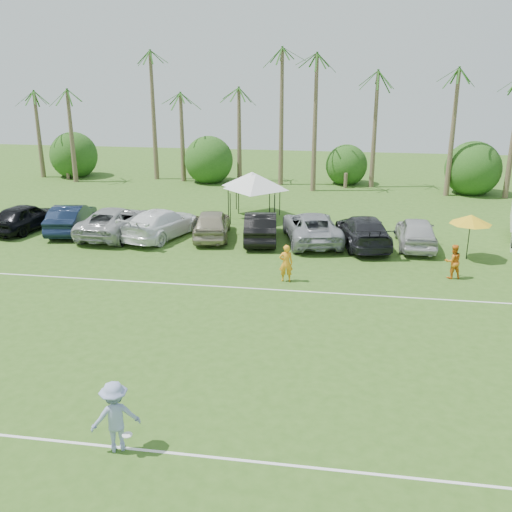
# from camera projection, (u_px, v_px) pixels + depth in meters

# --- Properties ---
(ground) EXTENTS (120.00, 120.00, 0.00)m
(ground) POSITION_uv_depth(u_px,v_px,m) (73.00, 499.00, 13.49)
(ground) COLOR #34591A
(ground) RESTS_ON ground
(field_lines) EXTENTS (80.00, 12.10, 0.01)m
(field_lines) POSITION_uv_depth(u_px,v_px,m) (172.00, 345.00, 20.98)
(field_lines) COLOR white
(field_lines) RESTS_ON ground
(palm_tree_0) EXTENTS (2.40, 2.40, 8.90)m
(palm_tree_0) POSITION_uv_depth(u_px,v_px,m) (28.00, 94.00, 50.03)
(palm_tree_0) COLOR brown
(palm_tree_0) RESTS_ON ground
(palm_tree_1) EXTENTS (2.40, 2.40, 9.90)m
(palm_tree_1) POSITION_uv_depth(u_px,v_px,m) (80.00, 84.00, 49.00)
(palm_tree_1) COLOR brown
(palm_tree_1) RESTS_ON ground
(palm_tree_2) EXTENTS (2.40, 2.40, 10.90)m
(palm_tree_2) POSITION_uv_depth(u_px,v_px,m) (135.00, 73.00, 47.99)
(palm_tree_2) COLOR brown
(palm_tree_2) RESTS_ON ground
(palm_tree_3) EXTENTS (2.40, 2.40, 11.90)m
(palm_tree_3) POSITION_uv_depth(u_px,v_px,m) (180.00, 63.00, 47.12)
(palm_tree_3) COLOR brown
(palm_tree_3) RESTS_ON ground
(palm_tree_4) EXTENTS (2.40, 2.40, 8.90)m
(palm_tree_4) POSITION_uv_depth(u_px,v_px,m) (228.00, 95.00, 47.34)
(palm_tree_4) COLOR brown
(palm_tree_4) RESTS_ON ground
(palm_tree_5) EXTENTS (2.40, 2.40, 9.90)m
(palm_tree_5) POSITION_uv_depth(u_px,v_px,m) (276.00, 85.00, 46.47)
(palm_tree_5) COLOR brown
(palm_tree_5) RESTS_ON ground
(palm_tree_6) EXTENTS (2.40, 2.40, 10.90)m
(palm_tree_6) POSITION_uv_depth(u_px,v_px,m) (326.00, 74.00, 45.60)
(palm_tree_6) COLOR brown
(palm_tree_6) RESTS_ON ground
(palm_tree_7) EXTENTS (2.40, 2.40, 11.90)m
(palm_tree_7) POSITION_uv_depth(u_px,v_px,m) (377.00, 62.00, 44.73)
(palm_tree_7) COLOR brown
(palm_tree_7) RESTS_ON ground
(palm_tree_8) EXTENTS (2.40, 2.40, 8.90)m
(palm_tree_8) POSITION_uv_depth(u_px,v_px,m) (440.00, 97.00, 44.80)
(palm_tree_8) COLOR brown
(palm_tree_8) RESTS_ON ground
(palm_tree_9) EXTENTS (2.40, 2.40, 9.90)m
(palm_tree_9) POSITION_uv_depth(u_px,v_px,m) (508.00, 86.00, 43.78)
(palm_tree_9) COLOR brown
(palm_tree_9) RESTS_ON ground
(bush_tree_0) EXTENTS (4.00, 4.00, 4.00)m
(bush_tree_0) POSITION_uv_depth(u_px,v_px,m) (71.00, 158.00, 52.31)
(bush_tree_0) COLOR brown
(bush_tree_0) RESTS_ON ground
(bush_tree_1) EXTENTS (4.00, 4.00, 4.00)m
(bush_tree_1) POSITION_uv_depth(u_px,v_px,m) (209.00, 161.00, 50.36)
(bush_tree_1) COLOR brown
(bush_tree_1) RESTS_ON ground
(bush_tree_2) EXTENTS (4.00, 4.00, 4.00)m
(bush_tree_2) POSITION_uv_depth(u_px,v_px,m) (346.00, 165.00, 48.57)
(bush_tree_2) COLOR brown
(bush_tree_2) RESTS_ON ground
(bush_tree_3) EXTENTS (4.00, 4.00, 4.00)m
(bush_tree_3) POSITION_uv_depth(u_px,v_px,m) (469.00, 168.00, 47.08)
(bush_tree_3) COLOR brown
(bush_tree_3) RESTS_ON ground
(sideline_player_a) EXTENTS (0.73, 0.54, 1.81)m
(sideline_player_a) POSITION_uv_depth(u_px,v_px,m) (286.00, 263.00, 26.95)
(sideline_player_a) COLOR orange
(sideline_player_a) RESTS_ON ground
(sideline_player_b) EXTENTS (0.97, 0.85, 1.69)m
(sideline_player_b) POSITION_uv_depth(u_px,v_px,m) (453.00, 261.00, 27.38)
(sideline_player_b) COLOR orange
(sideline_player_b) RESTS_ON ground
(canopy_tent_left) EXTENTS (4.29, 4.29, 3.48)m
(canopy_tent_left) POSITION_uv_depth(u_px,v_px,m) (252.00, 172.00, 38.54)
(canopy_tent_left) COLOR black
(canopy_tent_left) RESTS_ON ground
(canopy_tent_right) EXTENTS (4.43, 4.43, 3.59)m
(canopy_tent_right) POSITION_uv_depth(u_px,v_px,m) (256.00, 174.00, 37.22)
(canopy_tent_right) COLOR black
(canopy_tent_right) RESTS_ON ground
(market_umbrella) EXTENTS (2.18, 2.18, 2.43)m
(market_umbrella) POSITION_uv_depth(u_px,v_px,m) (471.00, 219.00, 29.67)
(market_umbrella) COLOR black
(market_umbrella) RESTS_ON ground
(frisbee_player) EXTENTS (1.49, 1.24, 2.00)m
(frisbee_player) POSITION_uv_depth(u_px,v_px,m) (115.00, 417.00, 14.96)
(frisbee_player) COLOR #8D9AC8
(frisbee_player) RESTS_ON ground
(parked_car_0) EXTENTS (2.86, 5.33, 1.72)m
(parked_car_0) POSITION_uv_depth(u_px,v_px,m) (25.00, 217.00, 35.41)
(parked_car_0) COLOR black
(parked_car_0) RESTS_ON ground
(parked_car_1) EXTENTS (2.62, 5.45, 1.72)m
(parked_car_1) POSITION_uv_depth(u_px,v_px,m) (71.00, 218.00, 35.14)
(parked_car_1) COLOR black
(parked_car_1) RESTS_ON ground
(parked_car_2) EXTENTS (3.14, 6.33, 1.72)m
(parked_car_2) POSITION_uv_depth(u_px,v_px,m) (115.00, 221.00, 34.44)
(parked_car_2) COLOR #A0A0A1
(parked_car_2) RESTS_ON ground
(parked_car_3) EXTENTS (4.06, 6.39, 1.72)m
(parked_car_3) POSITION_uv_depth(u_px,v_px,m) (162.00, 223.00, 33.98)
(parked_car_3) COLOR white
(parked_car_3) RESTS_ON ground
(parked_car_4) EXTENTS (2.78, 5.31, 1.72)m
(parked_car_4) POSITION_uv_depth(u_px,v_px,m) (212.00, 224.00, 33.92)
(parked_car_4) COLOR gray
(parked_car_4) RESTS_ON ground
(parked_car_5) EXTENTS (2.51, 5.43, 1.72)m
(parked_car_5) POSITION_uv_depth(u_px,v_px,m) (261.00, 226.00, 33.35)
(parked_car_5) COLOR black
(parked_car_5) RESTS_ON ground
(parked_car_6) EXTENTS (4.20, 6.69, 1.72)m
(parked_car_6) POSITION_uv_depth(u_px,v_px,m) (312.00, 227.00, 33.18)
(parked_car_6) COLOR gray
(parked_car_6) RESTS_ON ground
(parked_car_7) EXTENTS (3.53, 6.30, 1.72)m
(parked_car_7) POSITION_uv_depth(u_px,v_px,m) (363.00, 231.00, 32.43)
(parked_car_7) COLOR black
(parked_car_7) RESTS_ON ground
(parked_car_8) EXTENTS (2.06, 5.07, 1.72)m
(parked_car_8) POSITION_uv_depth(u_px,v_px,m) (416.00, 232.00, 32.16)
(parked_car_8) COLOR #B2B2B2
(parked_car_8) RESTS_ON ground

